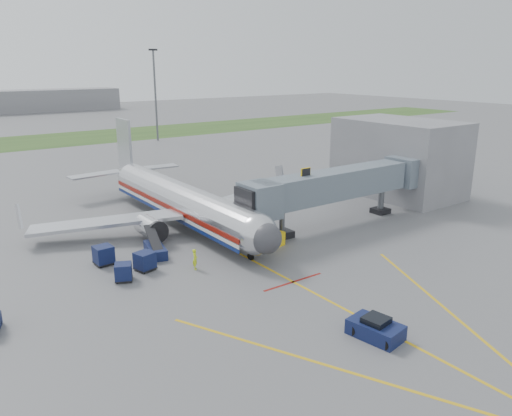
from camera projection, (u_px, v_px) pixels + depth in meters
ground at (264, 266)px, 43.68m from camera, size 400.00×400.00×0.00m
grass_strip at (29, 142)px, 113.82m from camera, size 300.00×25.00×0.01m
apron_markings at (322, 297)px, 37.91m from camera, size 21.52×50.00×0.01m
airliner at (181, 200)px, 54.83m from camera, size 32.10×35.67×10.25m
jet_bridge at (332, 186)px, 53.56m from camera, size 25.30×4.00×6.90m
terminal at (399, 158)px, 66.95m from camera, size 10.00×16.00×10.00m
light_mast_right at (155, 93)px, 113.20m from camera, size 2.00×0.44×20.40m
pushback_tug at (376, 329)px, 32.22m from camera, size 2.58×3.66×1.41m
baggage_cart_a at (104, 255)px, 43.91m from camera, size 1.65×1.65×1.69m
baggage_cart_b at (123, 272)px, 40.60m from camera, size 1.82×1.82×1.48m
baggage_cart_c at (145, 261)px, 42.70m from camera, size 1.82×1.82×1.61m
belt_loader at (155, 249)px, 46.20m from camera, size 2.22×4.66×2.20m
ground_power_cart at (275, 239)px, 48.48m from camera, size 1.89×1.46×1.35m
ramp_worker at (195, 259)px, 42.85m from camera, size 0.69×0.80×1.84m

